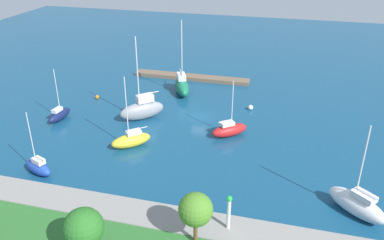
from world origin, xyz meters
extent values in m
plane|color=navy|center=(0.00, 0.00, 0.00)|extent=(160.00, 160.00, 0.00)
cube|color=brown|center=(5.74, -16.55, 0.35)|extent=(22.96, 2.54, 0.70)
cube|color=gray|center=(0.00, 26.13, 0.67)|extent=(65.33, 3.90, 1.34)
cylinder|color=silver|center=(-9.43, 26.13, 2.94)|extent=(0.36, 0.36, 3.20)
sphere|color=green|center=(-9.43, 26.13, 4.79)|extent=(0.56, 0.56, 0.56)
sphere|color=#286B23|center=(2.01, 32.75, 4.36)|extent=(3.55, 3.55, 3.55)
cylinder|color=brown|center=(-6.84, 28.65, 2.62)|extent=(0.38, 0.38, 2.81)
sphere|color=#4C8428|center=(-6.84, 28.65, 4.96)|extent=(3.14, 3.14, 3.14)
ellipsoid|color=gray|center=(8.49, 3.10, 1.41)|extent=(6.83, 6.58, 2.83)
cube|color=silver|center=(8.07, 2.71, 3.41)|extent=(2.83, 2.77, 1.16)
cylinder|color=silver|center=(8.76, 3.35, 8.03)|extent=(0.17, 0.17, 10.40)
cylinder|color=silver|center=(7.57, 2.24, 4.14)|extent=(2.48, 2.32, 0.14)
ellipsoid|color=#19724C|center=(5.45, -8.78, 1.26)|extent=(5.09, 7.66, 2.52)
cube|color=silver|center=(5.69, -9.32, 3.02)|extent=(2.34, 2.98, 1.00)
cylinder|color=silver|center=(5.30, -8.44, 7.95)|extent=(0.18, 0.18, 10.85)
cylinder|color=silver|center=(6.02, -10.06, 3.67)|extent=(1.57, 3.30, 0.14)
ellipsoid|color=#2347B2|center=(15.16, 20.93, 0.81)|extent=(4.79, 3.15, 1.62)
cube|color=silver|center=(14.83, 21.06, 1.95)|extent=(1.87, 1.49, 0.65)
cylinder|color=silver|center=(15.37, 20.85, 4.95)|extent=(0.11, 0.11, 6.66)
cylinder|color=silver|center=(14.55, 21.17, 2.42)|extent=(1.69, 0.73, 0.09)
ellipsoid|color=yellow|center=(6.74, 11.74, 0.94)|extent=(5.48, 5.26, 1.87)
cube|color=silver|center=(6.41, 11.44, 2.11)|extent=(2.30, 2.25, 0.48)
cylinder|color=silver|center=(6.95, 11.93, 6.07)|extent=(0.13, 0.13, 8.40)
cylinder|color=silver|center=(5.93, 11.00, 2.50)|extent=(2.11, 1.95, 0.11)
ellipsoid|color=white|center=(-21.84, 18.91, 1.16)|extent=(6.60, 6.09, 2.33)
cube|color=silver|center=(-22.25, 19.26, 2.63)|extent=(2.72, 2.59, 0.61)
cylinder|color=silver|center=(-21.58, 18.69, 6.33)|extent=(0.16, 0.16, 8.01)
cylinder|color=silver|center=(-22.49, 19.46, 3.08)|extent=(1.90, 1.65, 0.13)
ellipsoid|color=red|center=(-5.80, 5.12, 0.90)|extent=(5.53, 5.10, 1.80)
cube|color=silver|center=(-5.46, 5.41, 2.07)|extent=(2.30, 2.20, 0.53)
cylinder|color=silver|center=(-6.01, 4.95, 5.12)|extent=(0.13, 0.13, 6.64)
cylinder|color=silver|center=(-5.19, 5.64, 2.48)|extent=(1.72, 1.47, 0.11)
ellipsoid|color=#141E4C|center=(20.88, 6.80, 0.80)|extent=(1.87, 5.03, 1.60)
cube|color=silver|center=(20.92, 7.19, 1.88)|extent=(1.01, 1.84, 0.56)
cylinder|color=silver|center=(20.86, 6.55, 4.94)|extent=(0.12, 0.12, 6.67)
cylinder|color=silver|center=(20.96, 7.60, 2.31)|extent=(0.30, 2.10, 0.09)
sphere|color=white|center=(-7.58, -4.75, 0.43)|extent=(0.86, 0.86, 0.86)
sphere|color=orange|center=(19.19, -2.41, 0.34)|extent=(0.68, 0.68, 0.68)
camera|label=1|loc=(-13.86, 56.04, 27.62)|focal=37.36mm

